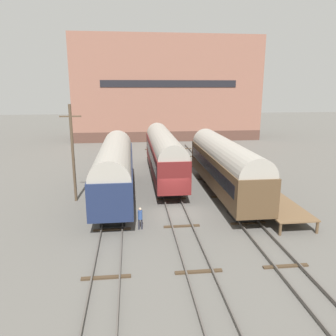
{
  "coord_description": "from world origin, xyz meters",
  "views": [
    {
      "loc": [
        -3.43,
        -24.56,
        9.78
      ],
      "look_at": [
        0.0,
        5.76,
        2.2
      ],
      "focal_mm": 35.0,
      "sensor_mm": 36.0,
      "label": 1
    }
  ],
  "objects_px": {
    "bench": "(255,177)",
    "utility_pole": "(73,152)",
    "train_car_maroon": "(164,152)",
    "person_worker": "(140,216)",
    "train_car_brown": "(225,164)",
    "train_car_navy": "(115,167)"
  },
  "relations": [
    {
      "from": "train_car_maroon",
      "to": "person_worker",
      "type": "relative_size",
      "value": 10.92
    },
    {
      "from": "train_car_maroon",
      "to": "bench",
      "type": "relative_size",
      "value": 12.64
    },
    {
      "from": "train_car_brown",
      "to": "train_car_maroon",
      "type": "bearing_deg",
      "value": 128.37
    },
    {
      "from": "train_car_navy",
      "to": "utility_pole",
      "type": "relative_size",
      "value": 1.88
    },
    {
      "from": "train_car_navy",
      "to": "utility_pole",
      "type": "distance_m",
      "value": 3.79
    },
    {
      "from": "train_car_brown",
      "to": "person_worker",
      "type": "bearing_deg",
      "value": -139.84
    },
    {
      "from": "person_worker",
      "to": "train_car_maroon",
      "type": "bearing_deg",
      "value": 77.08
    },
    {
      "from": "train_car_maroon",
      "to": "train_car_brown",
      "type": "relative_size",
      "value": 1.07
    },
    {
      "from": "bench",
      "to": "train_car_navy",
      "type": "bearing_deg",
      "value": -178.35
    },
    {
      "from": "train_car_maroon",
      "to": "utility_pole",
      "type": "relative_size",
      "value": 2.1
    },
    {
      "from": "train_car_maroon",
      "to": "utility_pole",
      "type": "bearing_deg",
      "value": -143.54
    },
    {
      "from": "bench",
      "to": "utility_pole",
      "type": "height_order",
      "value": "utility_pole"
    },
    {
      "from": "train_car_maroon",
      "to": "train_car_brown",
      "type": "bearing_deg",
      "value": -51.63
    },
    {
      "from": "train_car_brown",
      "to": "utility_pole",
      "type": "xyz_separation_m",
      "value": [
        -13.38,
        0.02,
        1.41
      ]
    },
    {
      "from": "person_worker",
      "to": "train_car_navy",
      "type": "bearing_deg",
      "value": 105.94
    },
    {
      "from": "bench",
      "to": "train_car_brown",
      "type": "bearing_deg",
      "value": -168.6
    },
    {
      "from": "train_car_navy",
      "to": "utility_pole",
      "type": "height_order",
      "value": "utility_pole"
    },
    {
      "from": "train_car_brown",
      "to": "bench",
      "type": "xyz_separation_m",
      "value": [
        3.16,
        0.64,
        -1.51
      ]
    },
    {
      "from": "person_worker",
      "to": "bench",
      "type": "bearing_deg",
      "value": 33.45
    },
    {
      "from": "train_car_maroon",
      "to": "train_car_navy",
      "type": "bearing_deg",
      "value": -129.57
    },
    {
      "from": "train_car_brown",
      "to": "utility_pole",
      "type": "height_order",
      "value": "utility_pole"
    },
    {
      "from": "train_car_navy",
      "to": "bench",
      "type": "relative_size",
      "value": 11.31
    }
  ]
}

